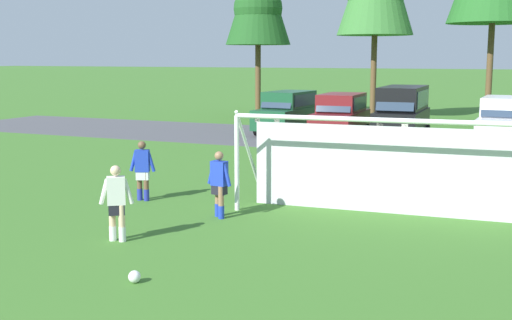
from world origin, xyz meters
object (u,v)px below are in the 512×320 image
(soccer_ball, at_px, (135,277))
(player_midfield_center, at_px, (117,203))
(soccer_goal, at_px, (387,164))
(player_striker_near, at_px, (143,171))
(parked_car_slot_far_left, at_px, (288,112))
(parked_car_slot_center_left, at_px, (402,112))
(player_defender_far, at_px, (219,184))
(parked_car_slot_left, at_px, (341,116))
(parked_car_slot_center, at_px, (504,121))

(soccer_ball, xyz_separation_m, player_midfield_center, (-1.82, 2.09, 0.71))
(soccer_goal, distance_m, player_midfield_center, 6.64)
(soccer_goal, relative_size, player_striker_near, 4.59)
(soccer_ball, distance_m, player_striker_near, 6.78)
(parked_car_slot_far_left, height_order, parked_car_slot_center_left, parked_car_slot_center_left)
(player_defender_far, height_order, parked_car_slot_left, parked_car_slot_left)
(player_defender_far, distance_m, parked_car_slot_center, 17.46)
(parked_car_slot_left, distance_m, parked_car_slot_center, 7.26)
(parked_car_slot_center, bearing_deg, player_defender_far, -108.78)
(parked_car_slot_far_left, distance_m, parked_car_slot_left, 3.30)
(parked_car_slot_center_left, xyz_separation_m, parked_car_slot_center, (4.50, -0.42, -0.23))
(parked_car_slot_far_left, xyz_separation_m, parked_car_slot_center, (10.35, -0.75, 0.00))
(player_striker_near, height_order, parked_car_slot_center, parked_car_slot_center)
(soccer_ball, bearing_deg, soccer_goal, 66.51)
(soccer_goal, relative_size, parked_car_slot_center_left, 1.55)
(player_midfield_center, bearing_deg, parked_car_slot_center_left, 83.65)
(soccer_ball, height_order, soccer_goal, soccer_goal)
(soccer_goal, xyz_separation_m, parked_car_slot_left, (-5.29, 14.26, -0.18))
(soccer_goal, bearing_deg, parked_car_slot_left, 110.36)
(soccer_goal, relative_size, parked_car_slot_left, 1.62)
(soccer_ball, relative_size, player_striker_near, 0.13)
(soccer_goal, distance_m, player_striker_near, 6.55)
(soccer_ball, relative_size, player_midfield_center, 0.13)
(player_striker_near, distance_m, parked_car_slot_far_left, 16.50)
(player_defender_far, bearing_deg, player_midfield_center, -111.35)
(parked_car_slot_center, bearing_deg, soccer_goal, -97.60)
(player_striker_near, xyz_separation_m, parked_car_slot_center, (8.41, 15.62, 0.29))
(player_striker_near, bearing_deg, soccer_goal, 8.62)
(player_defender_far, height_order, parked_car_slot_center, parked_car_slot_center)
(player_striker_near, relative_size, parked_car_slot_left, 0.35)
(parked_car_slot_far_left, bearing_deg, parked_car_slot_center, -4.17)
(soccer_ball, distance_m, soccer_goal, 7.41)
(player_striker_near, relative_size, player_midfield_center, 1.00)
(soccer_ball, xyz_separation_m, parked_car_slot_left, (-2.38, 20.97, 1.00))
(soccer_ball, bearing_deg, parked_car_slot_left, 96.47)
(player_defender_far, bearing_deg, parked_car_slot_left, 95.74)
(soccer_goal, bearing_deg, player_striker_near, -171.38)
(parked_car_slot_center, bearing_deg, player_midfield_center, -109.15)
(player_midfield_center, bearing_deg, player_striker_near, 115.29)
(parked_car_slot_center, bearing_deg, player_striker_near, -118.30)
(soccer_goal, bearing_deg, soccer_ball, -113.49)
(player_striker_near, xyz_separation_m, parked_car_slot_left, (1.17, 15.24, 0.29))
(soccer_goal, xyz_separation_m, parked_car_slot_center_left, (-2.55, 15.07, 0.05))
(player_striker_near, relative_size, parked_car_slot_far_left, 0.35)
(player_striker_near, height_order, player_midfield_center, same)
(player_midfield_center, xyz_separation_m, parked_car_slot_center, (6.69, 19.27, 0.29))
(player_striker_near, bearing_deg, player_defender_far, -17.98)
(soccer_ball, distance_m, parked_car_slot_far_left, 22.80)
(soccer_ball, relative_size, player_defender_far, 0.13)
(player_defender_far, bearing_deg, soccer_goal, 27.20)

